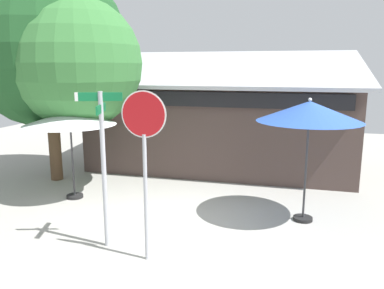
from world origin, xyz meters
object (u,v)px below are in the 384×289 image
(patio_umbrella_ivory_left, at_px, (70,118))
(shade_tree, at_px, (56,52))
(street_sign_post, at_px, (103,155))
(stop_sign, at_px, (144,143))
(patio_umbrella_royal_blue_center, at_px, (309,112))

(patio_umbrella_ivory_left, xyz_separation_m, shade_tree, (-1.11, 1.23, 1.75))
(street_sign_post, xyz_separation_m, shade_tree, (-3.27, 3.57, 2.07))
(stop_sign, relative_size, patio_umbrella_ivory_left, 1.27)
(patio_umbrella_ivory_left, relative_size, shade_tree, 0.38)
(stop_sign, height_order, patio_umbrella_ivory_left, stop_sign)
(patio_umbrella_royal_blue_center, relative_size, shade_tree, 0.44)
(patio_umbrella_royal_blue_center, xyz_separation_m, shade_tree, (-7.07, 1.26, 1.40))
(street_sign_post, height_order, shade_tree, shade_tree)
(stop_sign, bearing_deg, patio_umbrella_royal_blue_center, 42.82)
(patio_umbrella_ivory_left, bearing_deg, street_sign_post, -47.28)
(street_sign_post, bearing_deg, stop_sign, -17.73)
(street_sign_post, relative_size, shade_tree, 0.47)
(patio_umbrella_ivory_left, bearing_deg, shade_tree, 131.97)
(patio_umbrella_ivory_left, xyz_separation_m, patio_umbrella_royal_blue_center, (5.96, -0.04, 0.35))
(stop_sign, bearing_deg, patio_umbrella_ivory_left, 139.78)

